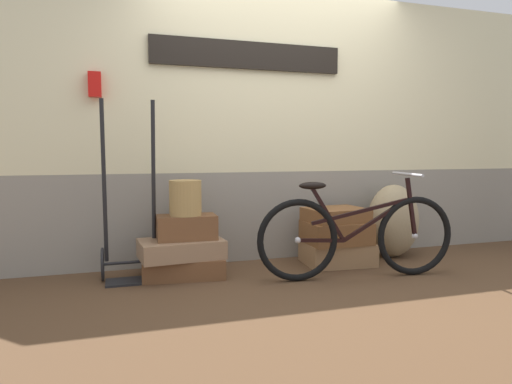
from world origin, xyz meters
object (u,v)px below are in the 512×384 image
luggage_trolley (131,237)px  burlap_sack (393,221)px  suitcase_2 (187,227)px  suitcase_5 (336,215)px  suitcase_1 (181,249)px  suitcase_3 (337,253)px  bicycle (357,235)px  suitcase_0 (184,266)px  suitcase_4 (336,232)px  wicker_basket (185,198)px

luggage_trolley → burlap_sack: bearing=1.0°
suitcase_2 → suitcase_5: suitcase_5 is taller
suitcase_5 → suitcase_1: bearing=174.4°
suitcase_3 → burlap_sack: 0.69m
luggage_trolley → bicycle: bearing=-16.3°
suitcase_5 → bicycle: 0.47m
suitcase_3 → luggage_trolley: bearing=-177.3°
suitcase_0 → suitcase_5: 1.41m
suitcase_4 → luggage_trolley: luggage_trolley is taller
suitcase_4 → suitcase_5: bearing=85.6°
suitcase_4 → suitcase_5: (0.00, 0.02, 0.16)m
suitcase_5 → burlap_sack: (0.66, 0.09, -0.10)m
wicker_basket → luggage_trolley: luggage_trolley is taller
suitcase_1 → luggage_trolley: (-0.39, 0.06, 0.11)m
suitcase_2 → burlap_sack: bearing=4.3°
suitcase_1 → wicker_basket: size_ratio=2.32×
suitcase_0 → suitcase_3: suitcase_3 is taller
wicker_basket → luggage_trolley: (-0.43, 0.05, -0.30)m
suitcase_3 → suitcase_4: bearing=-137.3°
suitcase_0 → burlap_sack: (2.03, 0.08, 0.27)m
suitcase_2 → wicker_basket: (-0.01, -0.00, 0.24)m
suitcase_1 → suitcase_4: size_ratio=1.20×
suitcase_0 → suitcase_1: (-0.02, -0.02, 0.15)m
suitcase_2 → suitcase_4: (1.34, -0.02, -0.11)m
suitcase_0 → bicycle: size_ratio=0.39×
burlap_sack → suitcase_2: bearing=-177.4°
bicycle → suitcase_5: bearing=84.4°
suitcase_2 → suitcase_3: bearing=1.9°
wicker_basket → burlap_sack: bearing=2.7°
suitcase_1 → luggage_trolley: bearing=166.5°
luggage_trolley → suitcase_3: bearing=-1.4°
wicker_basket → luggage_trolley: size_ratio=0.20×
suitcase_2 → bicycle: bearing=-17.8°
wicker_basket → luggage_trolley: bearing=173.2°
wicker_basket → suitcase_5: bearing=0.2°
suitcase_1 → suitcase_4: 1.39m
suitcase_5 → suitcase_0: bearing=173.5°
suitcase_5 → bicycle: bicycle is taller
suitcase_2 → bicycle: bicycle is taller
suitcase_0 → suitcase_4: bearing=5.3°
suitcase_3 → suitcase_4: size_ratio=1.09×
suitcase_0 → bicycle: 1.43m
suitcase_4 → suitcase_5: size_ratio=1.07×
suitcase_5 → bicycle: (-0.04, -0.46, -0.10)m
suitcase_1 → luggage_trolley: luggage_trolley is taller
suitcase_1 → suitcase_2: size_ratio=1.39×
suitcase_2 → luggage_trolley: size_ratio=0.33×
suitcase_4 → suitcase_2: bearing=179.7°
wicker_basket → burlap_sack: wicker_basket is taller
suitcase_3 → luggage_trolley: 1.82m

